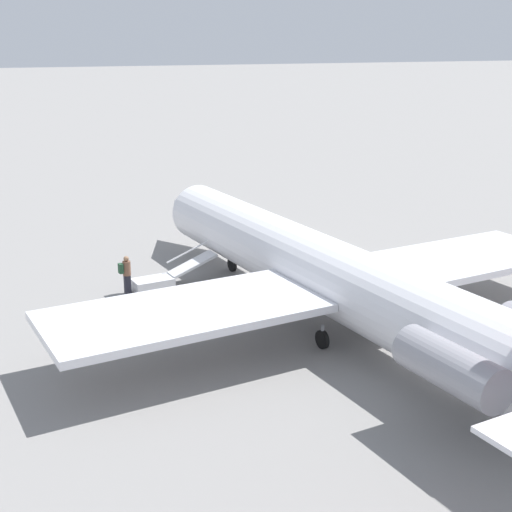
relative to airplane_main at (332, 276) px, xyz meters
The scene contains 4 objects.
ground_plane 2.44m from the airplane_main, ahead, with size 600.00×600.00×0.00m, color gray.
airplane_main is the anchor object (origin of this frame).
boarding_stairs 9.02m from the airplane_main, 30.82° to the left, with size 1.32×4.08×1.81m.
passenger 9.77m from the airplane_main, 39.47° to the left, with size 0.36×0.55×1.74m.
Camera 1 is at (-23.35, 13.46, 10.89)m, focal length 50.00 mm.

